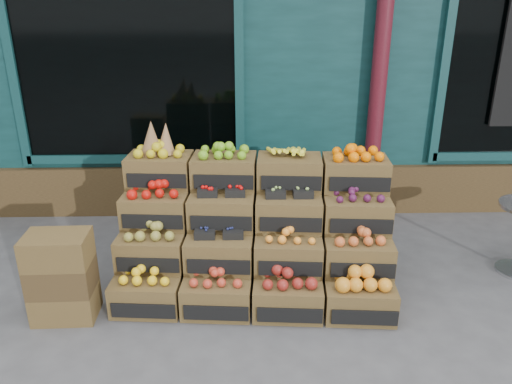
{
  "coord_description": "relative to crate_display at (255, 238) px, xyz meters",
  "views": [
    {
      "loc": [
        -0.31,
        -3.52,
        2.52
      ],
      "look_at": [
        -0.2,
        0.7,
        0.85
      ],
      "focal_mm": 35.0,
      "sensor_mm": 36.0,
      "label": 1
    }
  ],
  "objects": [
    {
      "name": "ground",
      "position": [
        0.22,
        -0.56,
        -0.46
      ],
      "size": [
        60.0,
        60.0,
        0.0
      ],
      "primitive_type": "plane",
      "color": "#48484B",
      "rests_on": "ground"
    },
    {
      "name": "shop_facade",
      "position": [
        0.22,
        4.56,
        1.94
      ],
      "size": [
        12.0,
        6.24,
        4.8
      ],
      "color": "#0F3435",
      "rests_on": "ground"
    },
    {
      "name": "crate_display",
      "position": [
        0.0,
        0.0,
        0.0
      ],
      "size": [
        2.45,
        1.33,
        1.49
      ],
      "rotation": [
        0.0,
        0.0,
        -0.08
      ],
      "color": "brown",
      "rests_on": "ground"
    },
    {
      "name": "spare_crates",
      "position": [
        -1.59,
        -0.51,
        -0.08
      ],
      "size": [
        0.51,
        0.36,
        0.76
      ],
      "rotation": [
        0.0,
        0.0,
        0.03
      ],
      "color": "brown",
      "rests_on": "ground"
    },
    {
      "name": "shopkeeper",
      "position": [
        -1.74,
        2.09,
        0.58
      ],
      "size": [
        0.9,
        0.76,
        2.08
      ],
      "primitive_type": "imported",
      "rotation": [
        0.0,
        0.0,
        2.72
      ],
      "color": "#185426",
      "rests_on": "ground"
    }
  ]
}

